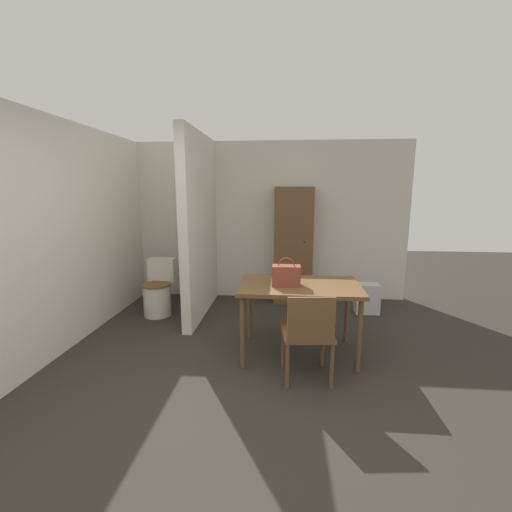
{
  "coord_description": "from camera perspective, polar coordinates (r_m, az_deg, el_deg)",
  "views": [
    {
      "loc": [
        0.47,
        -2.25,
        1.73
      ],
      "look_at": [
        0.16,
        1.41,
        1.03
      ],
      "focal_mm": 24.0,
      "sensor_mm": 36.0,
      "label": 1
    }
  ],
  "objects": [
    {
      "name": "space_heater",
      "position": [
        5.2,
        18.02,
        -6.73
      ],
      "size": [
        0.33,
        0.22,
        0.43
      ],
      "color": "#BCBCC1",
      "rests_on": "ground_plane"
    },
    {
      "name": "wall_back",
      "position": [
        5.59,
        -0.05,
        5.82
      ],
      "size": [
        4.81,
        0.12,
        2.5
      ],
      "color": "beige",
      "rests_on": "ground_plane"
    },
    {
      "name": "wooden_chair",
      "position": [
        3.21,
        8.67,
        -12.38
      ],
      "size": [
        0.5,
        0.5,
        0.85
      ],
      "rotation": [
        0.0,
        0.0,
        0.1
      ],
      "color": "brown",
      "rests_on": "ground_plane"
    },
    {
      "name": "wall_left",
      "position": [
        4.6,
        -27.28,
        3.56
      ],
      "size": [
        0.12,
        4.24,
        2.5
      ],
      "color": "beige",
      "rests_on": "ground_plane"
    },
    {
      "name": "ground_plane",
      "position": [
        2.88,
        -6.27,
        -26.28
      ],
      "size": [
        16.0,
        16.0,
        0.0
      ],
      "primitive_type": "plane",
      "color": "#2D2823"
    },
    {
      "name": "toilet",
      "position": [
        5.08,
        -15.93,
        -5.71
      ],
      "size": [
        0.4,
        0.55,
        0.77
      ],
      "color": "silver",
      "rests_on": "ground_plane"
    },
    {
      "name": "partition_wall",
      "position": [
        4.83,
        -9.3,
        4.9
      ],
      "size": [
        0.12,
        1.65,
        2.5
      ],
      "color": "beige",
      "rests_on": "ground_plane"
    },
    {
      "name": "dining_table",
      "position": [
        3.63,
        7.25,
        -5.91
      ],
      "size": [
        1.25,
        0.8,
        0.77
      ],
      "color": "brown",
      "rests_on": "ground_plane"
    },
    {
      "name": "wooden_cabinet",
      "position": [
        5.34,
        6.22,
        1.73
      ],
      "size": [
        0.59,
        0.41,
        1.8
      ],
      "color": "brown",
      "rests_on": "ground_plane"
    },
    {
      "name": "handbag",
      "position": [
        3.52,
        5.07,
        -3.23
      ],
      "size": [
        0.29,
        0.16,
        0.3
      ],
      "color": "brown",
      "rests_on": "dining_table"
    }
  ]
}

